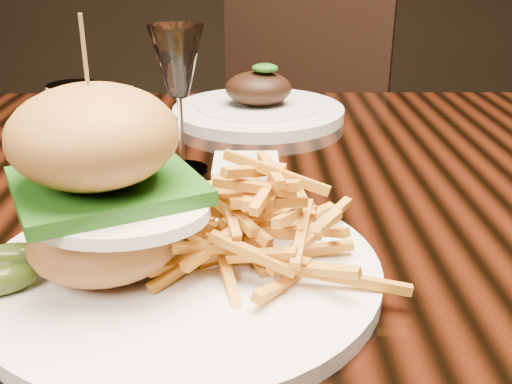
{
  "coord_description": "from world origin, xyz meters",
  "views": [
    {
      "loc": [
        -0.06,
        -0.66,
        1.02
      ],
      "look_at": [
        -0.05,
        -0.17,
        0.81
      ],
      "focal_mm": 42.0,
      "sensor_mm": 36.0,
      "label": 1
    }
  ],
  "objects_px": {
    "wine_glass": "(178,67)",
    "burger_plate": "(175,216)",
    "chair_far": "(294,131)",
    "dining_table": "(296,240)",
    "far_dish": "(258,107)"
  },
  "relations": [
    {
      "from": "wine_glass",
      "to": "burger_plate",
      "type": "bearing_deg",
      "value": -85.0
    },
    {
      "from": "burger_plate",
      "to": "chair_far",
      "type": "height_order",
      "value": "burger_plate"
    },
    {
      "from": "dining_table",
      "to": "wine_glass",
      "type": "bearing_deg",
      "value": 164.31
    },
    {
      "from": "dining_table",
      "to": "burger_plate",
      "type": "xyz_separation_m",
      "value": [
        -0.12,
        -0.22,
        0.14
      ]
    },
    {
      "from": "burger_plate",
      "to": "chair_far",
      "type": "bearing_deg",
      "value": 66.49
    },
    {
      "from": "wine_glass",
      "to": "chair_far",
      "type": "xyz_separation_m",
      "value": [
        0.2,
        0.85,
        -0.34
      ]
    },
    {
      "from": "dining_table",
      "to": "wine_glass",
      "type": "relative_size",
      "value": 9.0
    },
    {
      "from": "far_dish",
      "to": "chair_far",
      "type": "bearing_deg",
      "value": 80.18
    },
    {
      "from": "burger_plate",
      "to": "far_dish",
      "type": "distance_m",
      "value": 0.5
    },
    {
      "from": "burger_plate",
      "to": "wine_glass",
      "type": "xyz_separation_m",
      "value": [
        -0.02,
        0.26,
        0.07
      ]
    },
    {
      "from": "burger_plate",
      "to": "chair_far",
      "type": "relative_size",
      "value": 0.35
    },
    {
      "from": "dining_table",
      "to": "far_dish",
      "type": "bearing_deg",
      "value": 98.78
    },
    {
      "from": "burger_plate",
      "to": "chair_far",
      "type": "xyz_separation_m",
      "value": [
        0.18,
        1.1,
        -0.27
      ]
    },
    {
      "from": "far_dish",
      "to": "burger_plate",
      "type": "bearing_deg",
      "value": -98.6
    },
    {
      "from": "wine_glass",
      "to": "chair_far",
      "type": "bearing_deg",
      "value": 76.53
    }
  ]
}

